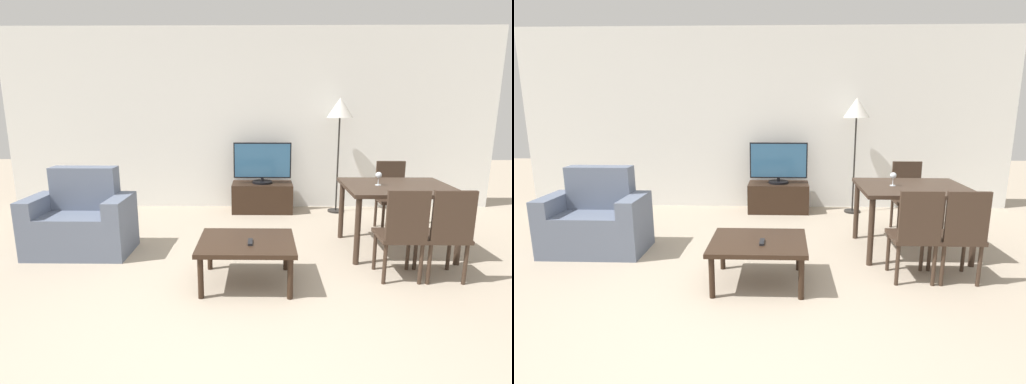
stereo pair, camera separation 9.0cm
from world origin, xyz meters
The scene contains 13 objects.
ground_plane centered at (0.00, 0.00, 0.00)m, with size 18.00×18.00×0.00m, color tan.
wall_back centered at (0.00, 3.73, 1.35)m, with size 7.45×0.06×2.70m.
armchair centered at (-1.77, 1.71, 0.33)m, with size 1.07×0.61×0.92m.
tv_stand centered at (0.20, 3.43, 0.22)m, with size 0.90×0.47×0.43m.
tv centered at (0.20, 3.43, 0.74)m, with size 0.85×0.30×0.61m.
coffee_table centered at (0.06, 0.96, 0.36)m, with size 0.86×0.71×0.41m.
dining_table centered at (1.66, 1.81, 0.65)m, with size 1.14×0.94×0.74m.
dining_chair_near centered at (1.46, 1.03, 0.48)m, with size 0.40×0.40×0.87m.
dining_chair_far centered at (1.86, 2.59, 0.48)m, with size 0.40×0.40×0.87m.
dining_chair_near_right centered at (1.86, 1.03, 0.48)m, with size 0.40×0.40×0.87m.
floor_lamp centered at (1.31, 3.41, 1.47)m, with size 0.37×0.37×1.68m.
remote_primary centered at (0.09, 0.89, 0.42)m, with size 0.04×0.15×0.02m.
wine_glass_left centered at (1.45, 1.81, 0.84)m, with size 0.07×0.07×0.15m.
Camera 2 is at (0.28, -2.42, 1.61)m, focal length 28.00 mm.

